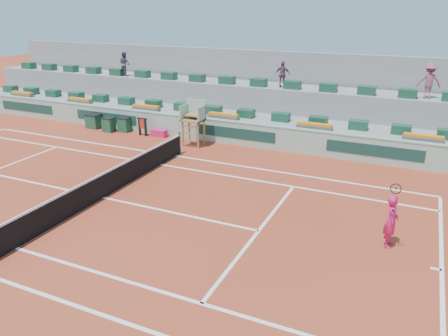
# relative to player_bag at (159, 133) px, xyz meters

# --- Properties ---
(ground) EXTENTS (90.00, 90.00, 0.00)m
(ground) POSITION_rel_player_bag_xyz_m (2.58, -8.05, -0.20)
(ground) COLOR maroon
(ground) RESTS_ON ground
(seating_tier_lower) EXTENTS (36.00, 4.00, 1.20)m
(seating_tier_lower) POSITION_rel_player_bag_xyz_m (2.58, 2.65, 0.40)
(seating_tier_lower) COLOR gray
(seating_tier_lower) RESTS_ON ground
(seating_tier_upper) EXTENTS (36.00, 2.40, 2.60)m
(seating_tier_upper) POSITION_rel_player_bag_xyz_m (2.58, 4.25, 1.10)
(seating_tier_upper) COLOR gray
(seating_tier_upper) RESTS_ON ground
(stadium_back_wall) EXTENTS (36.00, 0.40, 4.40)m
(stadium_back_wall) POSITION_rel_player_bag_xyz_m (2.58, 5.85, 2.00)
(stadium_back_wall) COLOR gray
(stadium_back_wall) RESTS_ON ground
(player_bag) EXTENTS (0.88, 0.39, 0.39)m
(player_bag) POSITION_rel_player_bag_xyz_m (0.00, 0.00, 0.00)
(player_bag) COLOR #DA1C61
(player_bag) RESTS_ON ground
(spectator_left) EXTENTS (0.91, 0.81, 1.55)m
(spectator_left) POSITION_rel_player_bag_xyz_m (-4.81, 3.70, 3.18)
(spectator_left) COLOR #4A4955
(spectator_left) RESTS_ON seating_tier_upper
(spectator_mid) EXTENTS (0.86, 0.37, 1.47)m
(spectator_mid) POSITION_rel_player_bag_xyz_m (5.94, 3.82, 3.14)
(spectator_mid) COLOR #674453
(spectator_mid) RESTS_ON seating_tier_upper
(spectator_right) EXTENTS (1.21, 0.82, 1.75)m
(spectator_right) POSITION_rel_player_bag_xyz_m (13.46, 3.86, 3.28)
(spectator_right) COLOR #90485B
(spectator_right) RESTS_ON seating_tier_upper
(court_lines) EXTENTS (23.89, 11.09, 0.01)m
(court_lines) POSITION_rel_player_bag_xyz_m (2.58, -8.05, -0.19)
(court_lines) COLOR white
(court_lines) RESTS_ON ground
(tennis_net) EXTENTS (0.10, 11.97, 1.10)m
(tennis_net) POSITION_rel_player_bag_xyz_m (2.58, -8.05, 0.33)
(tennis_net) COLOR black
(tennis_net) RESTS_ON ground
(advertising_hoarding) EXTENTS (36.00, 0.34, 1.26)m
(advertising_hoarding) POSITION_rel_player_bag_xyz_m (2.60, 0.45, 0.44)
(advertising_hoarding) COLOR #95BBA4
(advertising_hoarding) RESTS_ON ground
(umpire_chair) EXTENTS (1.10, 0.90, 2.40)m
(umpire_chair) POSITION_rel_player_bag_xyz_m (2.58, -0.55, 1.35)
(umpire_chair) COLOR olive
(umpire_chair) RESTS_ON ground
(seat_row_lower) EXTENTS (32.90, 0.60, 0.44)m
(seat_row_lower) POSITION_rel_player_bag_xyz_m (2.58, 1.75, 1.22)
(seat_row_lower) COLOR #174730
(seat_row_lower) RESTS_ON seating_tier_lower
(seat_row_upper) EXTENTS (32.90, 0.60, 0.44)m
(seat_row_upper) POSITION_rel_player_bag_xyz_m (2.58, 3.65, 2.62)
(seat_row_upper) COLOR #174730
(seat_row_upper) RESTS_ON seating_tier_upper
(flower_planters) EXTENTS (26.80, 0.36, 0.28)m
(flower_planters) POSITION_rel_player_bag_xyz_m (1.08, 0.95, 1.14)
(flower_planters) COLOR #535353
(flower_planters) RESTS_ON seating_tier_lower
(drink_cooler_a) EXTENTS (0.66, 0.57, 0.84)m
(drink_cooler_a) POSITION_rel_player_bag_xyz_m (-2.41, 0.04, 0.23)
(drink_cooler_a) COLOR #18482E
(drink_cooler_a) RESTS_ON ground
(drink_cooler_b) EXTENTS (0.66, 0.57, 0.84)m
(drink_cooler_b) POSITION_rel_player_bag_xyz_m (-3.22, -0.36, 0.23)
(drink_cooler_b) COLOR #18482E
(drink_cooler_b) RESTS_ON ground
(drink_cooler_c) EXTENTS (0.84, 0.72, 0.84)m
(drink_cooler_c) POSITION_rel_player_bag_xyz_m (-4.59, -0.05, 0.23)
(drink_cooler_c) COLOR #18482E
(drink_cooler_c) RESTS_ON ground
(towel_rack) EXTENTS (0.65, 0.11, 1.03)m
(towel_rack) POSITION_rel_player_bag_xyz_m (-0.94, -0.23, 0.41)
(towel_rack) COLOR black
(towel_rack) RESTS_ON ground
(tennis_player) EXTENTS (0.44, 0.88, 2.28)m
(tennis_player) POSITION_rel_player_bag_xyz_m (12.95, -7.26, 0.65)
(tennis_player) COLOR #DA1C61
(tennis_player) RESTS_ON ground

